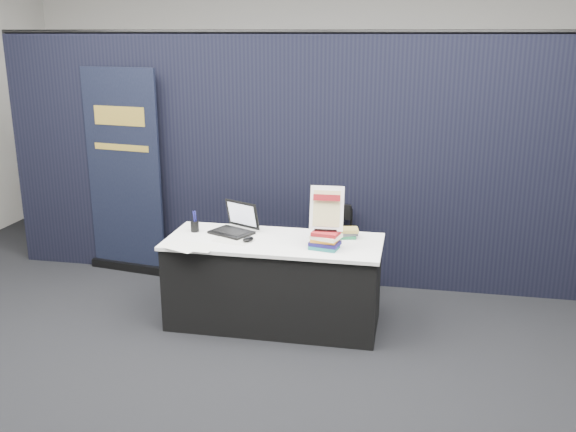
% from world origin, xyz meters
% --- Properties ---
extents(floor, '(8.00, 8.00, 0.00)m').
position_xyz_m(floor, '(0.00, 0.00, 0.00)').
color(floor, black).
rests_on(floor, ground).
extents(wall_back, '(8.00, 0.02, 3.50)m').
position_xyz_m(wall_back, '(0.00, 4.00, 1.75)').
color(wall_back, beige).
rests_on(wall_back, floor).
extents(drape_partition, '(6.00, 0.08, 2.40)m').
position_xyz_m(drape_partition, '(0.00, 1.60, 1.20)').
color(drape_partition, black).
rests_on(drape_partition, floor).
extents(display_table, '(1.80, 0.75, 0.75)m').
position_xyz_m(display_table, '(0.00, 0.55, 0.38)').
color(display_table, black).
rests_on(display_table, floor).
extents(laptop, '(0.41, 0.41, 0.26)m').
position_xyz_m(laptop, '(-0.39, 0.69, 0.81)').
color(laptop, black).
rests_on(laptop, display_table).
extents(mouse, '(0.11, 0.14, 0.04)m').
position_xyz_m(mouse, '(-0.20, 0.47, 0.77)').
color(mouse, black).
rests_on(mouse, display_table).
extents(brochure_left, '(0.33, 0.25, 0.00)m').
position_xyz_m(brochure_left, '(-0.58, 0.25, 0.75)').
color(brochure_left, white).
rests_on(brochure_left, display_table).
extents(brochure_mid, '(0.38, 0.33, 0.00)m').
position_xyz_m(brochure_mid, '(-0.69, 0.24, 0.75)').
color(brochure_mid, white).
rests_on(brochure_mid, display_table).
extents(brochure_right, '(0.35, 0.28, 0.00)m').
position_xyz_m(brochure_right, '(-0.33, 0.48, 0.75)').
color(brochure_right, silver).
rests_on(brochure_right, display_table).
extents(pen_cup, '(0.09, 0.09, 0.09)m').
position_xyz_m(pen_cup, '(-0.72, 0.65, 0.80)').
color(pen_cup, black).
rests_on(pen_cup, display_table).
extents(book_stack_tall, '(0.25, 0.22, 0.15)m').
position_xyz_m(book_stack_tall, '(0.46, 0.42, 0.82)').
color(book_stack_tall, '#1A6564').
rests_on(book_stack_tall, display_table).
extents(book_stack_short, '(0.22, 0.19, 0.08)m').
position_xyz_m(book_stack_short, '(0.59, 0.74, 0.79)').
color(book_stack_short, '#1B663E').
rests_on(book_stack_short, display_table).
extents(info_sign, '(0.27, 0.14, 0.37)m').
position_xyz_m(info_sign, '(0.46, 0.45, 1.07)').
color(info_sign, black).
rests_on(info_sign, book_stack_tall).
extents(pullup_banner, '(0.89, 0.24, 2.09)m').
position_xyz_m(pullup_banner, '(-1.76, 1.50, 0.93)').
color(pullup_banner, black).
rests_on(pullup_banner, floor).
extents(stacking_chair, '(0.43, 0.44, 0.84)m').
position_xyz_m(stacking_chair, '(0.37, 1.35, 0.47)').
color(stacking_chair, black).
rests_on(stacking_chair, floor).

